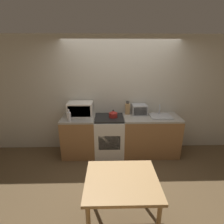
{
  "coord_description": "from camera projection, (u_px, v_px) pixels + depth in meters",
  "views": [
    {
      "loc": [
        -0.28,
        -2.8,
        2.23
      ],
      "look_at": [
        -0.2,
        0.66,
        1.05
      ],
      "focal_mm": 28.0,
      "sensor_mm": 36.0,
      "label": 1
    }
  ],
  "objects": [
    {
      "name": "counter_right_run",
      "position": [
        150.0,
        135.0,
        3.96
      ],
      "size": [
        1.23,
        0.62,
        0.9
      ],
      "color": "olive",
      "rests_on": "ground_plane"
    },
    {
      "name": "knife_block",
      "position": [
        127.0,
        109.0,
        3.96
      ],
      "size": [
        0.1,
        0.1,
        0.31
      ],
      "color": "tan",
      "rests_on": "counter_right_run"
    },
    {
      "name": "kettle",
      "position": [
        113.0,
        114.0,
        3.77
      ],
      "size": [
        0.19,
        0.19,
        0.17
      ],
      "color": "maroon",
      "rests_on": "stove_range"
    },
    {
      "name": "counter_left_run",
      "position": [
        79.0,
        136.0,
        3.93
      ],
      "size": [
        0.72,
        0.62,
        0.9
      ],
      "color": "olive",
      "rests_on": "ground_plane"
    },
    {
      "name": "toaster_oven",
      "position": [
        139.0,
        110.0,
        3.92
      ],
      "size": [
        0.33,
        0.26,
        0.23
      ],
      "color": "#ADAFB5",
      "rests_on": "counter_right_run"
    },
    {
      "name": "bottle",
      "position": [
        69.0,
        116.0,
        3.56
      ],
      "size": [
        0.08,
        0.08,
        0.25
      ],
      "color": "silver",
      "rests_on": "counter_left_run"
    },
    {
      "name": "sink_basin",
      "position": [
        161.0,
        116.0,
        3.82
      ],
      "size": [
        0.46,
        0.37,
        0.24
      ],
      "color": "#ADAFB5",
      "rests_on": "counter_right_run"
    },
    {
      "name": "dining_table",
      "position": [
        122.0,
        186.0,
        2.15
      ],
      "size": [
        0.89,
        0.77,
        0.77
      ],
      "color": "tan",
      "rests_on": "ground_plane"
    },
    {
      "name": "wall_back",
      "position": [
        120.0,
        95.0,
        4.0
      ],
      "size": [
        10.0,
        0.06,
        2.6
      ],
      "color": "beige",
      "rests_on": "ground_plane"
    },
    {
      "name": "microwave",
      "position": [
        80.0,
        109.0,
        3.84
      ],
      "size": [
        0.54,
        0.35,
        0.3
      ],
      "color": "silver",
      "rests_on": "counter_left_run"
    },
    {
      "name": "ground_plane",
      "position": [
        123.0,
        174.0,
        3.38
      ],
      "size": [
        16.0,
        16.0,
        0.0
      ],
      "primitive_type": "plane",
      "color": "brown"
    },
    {
      "name": "stove_range",
      "position": [
        109.0,
        136.0,
        3.94
      ],
      "size": [
        0.64,
        0.62,
        0.9
      ],
      "color": "silver",
      "rests_on": "ground_plane"
    }
  ]
}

